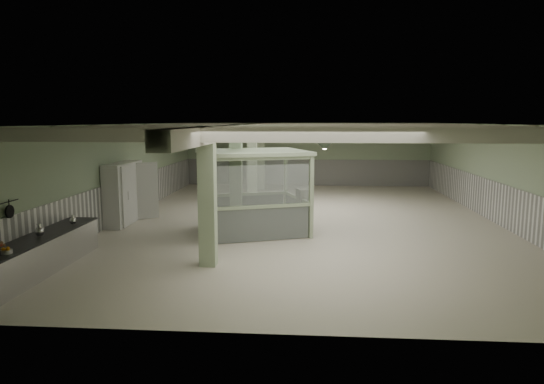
# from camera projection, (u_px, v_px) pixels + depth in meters

# --- Properties ---
(floor) EXTENTS (20.00, 20.00, 0.00)m
(floor) POSITION_uv_depth(u_px,v_px,m) (306.00, 220.00, 18.37)
(floor) COLOR beige
(floor) RESTS_ON ground
(ceiling) EXTENTS (14.00, 20.00, 0.02)m
(ceiling) POSITION_uv_depth(u_px,v_px,m) (307.00, 124.00, 17.84)
(ceiling) COLOR silver
(ceiling) RESTS_ON wall_back
(wall_back) EXTENTS (14.00, 0.02, 3.60)m
(wall_back) POSITION_uv_depth(u_px,v_px,m) (307.00, 154.00, 27.97)
(wall_back) COLOR #96AA88
(wall_back) RESTS_ON floor
(wall_front) EXTENTS (14.00, 0.02, 3.60)m
(wall_front) POSITION_uv_depth(u_px,v_px,m) (304.00, 235.00, 8.24)
(wall_front) COLOR #96AA88
(wall_front) RESTS_ON floor
(wall_left) EXTENTS (0.02, 20.00, 3.60)m
(wall_left) POSITION_uv_depth(u_px,v_px,m) (124.00, 171.00, 18.62)
(wall_left) COLOR #96AA88
(wall_left) RESTS_ON floor
(wall_right) EXTENTS (0.02, 20.00, 3.60)m
(wall_right) POSITION_uv_depth(u_px,v_px,m) (499.00, 174.00, 17.59)
(wall_right) COLOR #96AA88
(wall_right) RESTS_ON floor
(wainscot_left) EXTENTS (0.05, 19.90, 1.50)m
(wainscot_left) POSITION_uv_depth(u_px,v_px,m) (126.00, 198.00, 18.77)
(wainscot_left) COLOR white
(wainscot_left) RESTS_ON floor
(wainscot_right) EXTENTS (0.05, 19.90, 1.50)m
(wainscot_right) POSITION_uv_depth(u_px,v_px,m) (497.00, 203.00, 17.74)
(wainscot_right) COLOR white
(wainscot_right) RESTS_ON floor
(wainscot_back) EXTENTS (13.90, 0.05, 1.50)m
(wainscot_back) POSITION_uv_depth(u_px,v_px,m) (307.00, 172.00, 28.10)
(wainscot_back) COLOR white
(wainscot_back) RESTS_ON floor
(girder) EXTENTS (0.45, 19.90, 0.40)m
(girder) POSITION_uv_depth(u_px,v_px,m) (240.00, 130.00, 18.06)
(girder) COLOR beige
(girder) RESTS_ON ceiling
(beam_a) EXTENTS (13.90, 0.35, 0.32)m
(beam_a) POSITION_uv_depth(u_px,v_px,m) (306.00, 135.00, 10.47)
(beam_a) COLOR beige
(beam_a) RESTS_ON ceiling
(beam_b) EXTENTS (13.90, 0.35, 0.32)m
(beam_b) POSITION_uv_depth(u_px,v_px,m) (306.00, 132.00, 12.93)
(beam_b) COLOR beige
(beam_b) RESTS_ON ceiling
(beam_c) EXTENTS (13.90, 0.35, 0.32)m
(beam_c) POSITION_uv_depth(u_px,v_px,m) (307.00, 130.00, 15.40)
(beam_c) COLOR beige
(beam_c) RESTS_ON ceiling
(beam_d) EXTENTS (13.90, 0.35, 0.32)m
(beam_d) POSITION_uv_depth(u_px,v_px,m) (307.00, 129.00, 17.87)
(beam_d) COLOR beige
(beam_d) RESTS_ON ceiling
(beam_e) EXTENTS (13.90, 0.35, 0.32)m
(beam_e) POSITION_uv_depth(u_px,v_px,m) (307.00, 128.00, 20.33)
(beam_e) COLOR beige
(beam_e) RESTS_ON ceiling
(beam_f) EXTENTS (13.90, 0.35, 0.32)m
(beam_f) POSITION_uv_depth(u_px,v_px,m) (307.00, 127.00, 22.80)
(beam_f) COLOR beige
(beam_f) RESTS_ON ceiling
(beam_g) EXTENTS (13.90, 0.35, 0.32)m
(beam_g) POSITION_uv_depth(u_px,v_px,m) (307.00, 127.00, 25.27)
(beam_g) COLOR beige
(beam_g) RESTS_ON ceiling
(column_a) EXTENTS (0.42, 0.42, 3.60)m
(column_a) POSITION_uv_depth(u_px,v_px,m) (207.00, 197.00, 12.37)
(column_a) COLOR #B1C69F
(column_a) RESTS_ON floor
(column_b) EXTENTS (0.42, 0.42, 3.60)m
(column_b) POSITION_uv_depth(u_px,v_px,m) (236.00, 175.00, 17.30)
(column_b) COLOR #B1C69F
(column_b) RESTS_ON floor
(column_c) EXTENTS (0.42, 0.42, 3.60)m
(column_c) POSITION_uv_depth(u_px,v_px,m) (252.00, 163.00, 22.23)
(column_c) COLOR #B1C69F
(column_c) RESTS_ON floor
(column_d) EXTENTS (0.42, 0.42, 3.60)m
(column_d) POSITION_uv_depth(u_px,v_px,m) (261.00, 157.00, 26.18)
(column_d) COLOR #B1C69F
(column_d) RESTS_ON floor
(hook_rail) EXTENTS (0.02, 1.20, 0.02)m
(hook_rail) POSITION_uv_depth(u_px,v_px,m) (3.00, 203.00, 11.11)
(hook_rail) COLOR black
(hook_rail) RESTS_ON wall_left
(pendant_front) EXTENTS (0.44, 0.44, 0.22)m
(pendant_front) POSITION_uv_depth(u_px,v_px,m) (325.00, 146.00, 12.95)
(pendant_front) COLOR #334332
(pendant_front) RESTS_ON ceiling
(pendant_mid) EXTENTS (0.44, 0.44, 0.22)m
(pendant_mid) POSITION_uv_depth(u_px,v_px,m) (320.00, 139.00, 18.38)
(pendant_mid) COLOR #334332
(pendant_mid) RESTS_ON ceiling
(pendant_back) EXTENTS (0.44, 0.44, 0.22)m
(pendant_back) POSITION_uv_depth(u_px,v_px,m) (317.00, 135.00, 23.31)
(pendant_back) COLOR #334332
(pendant_back) RESTS_ON ceiling
(prep_counter) EXTENTS (0.86, 4.91, 0.91)m
(prep_counter) POSITION_uv_depth(u_px,v_px,m) (39.00, 255.00, 11.93)
(prep_counter) COLOR silver
(prep_counter) RESTS_ON floor
(pitcher_near) EXTENTS (0.27, 0.29, 0.32)m
(pitcher_near) POSITION_uv_depth(u_px,v_px,m) (40.00, 230.00, 11.94)
(pitcher_near) COLOR silver
(pitcher_near) RESTS_ON prep_counter
(pitcher_far) EXTENTS (0.23, 0.25, 0.26)m
(pitcher_far) POSITION_uv_depth(u_px,v_px,m) (73.00, 220.00, 13.31)
(pitcher_far) COLOR silver
(pitcher_far) RESTS_ON prep_counter
(orange_bowl) EXTENTS (0.27, 0.27, 0.08)m
(orange_bowl) POSITION_uv_depth(u_px,v_px,m) (7.00, 252.00, 10.37)
(orange_bowl) COLOR #B2B2B7
(orange_bowl) RESTS_ON prep_counter
(skillet_far) EXTENTS (0.04, 0.31, 0.31)m
(skillet_far) POSITION_uv_depth(u_px,v_px,m) (10.00, 212.00, 11.29)
(skillet_far) COLOR black
(skillet_far) RESTS_ON hook_rail
(walkin_cooler) EXTENTS (1.17, 2.46, 2.25)m
(walkin_cooler) POSITION_uv_depth(u_px,v_px,m) (124.00, 193.00, 17.68)
(walkin_cooler) COLOR silver
(walkin_cooler) RESTS_ON floor
(guard_booth) EXTENTS (4.21, 3.90, 2.76)m
(guard_booth) POSITION_uv_depth(u_px,v_px,m) (253.00, 178.00, 16.09)
(guard_booth) COLOR #A5BA94
(guard_booth) RESTS_ON floor
(filing_cabinet) EXTENTS (0.62, 0.76, 1.44)m
(filing_cabinet) POSITION_uv_depth(u_px,v_px,m) (304.00, 210.00, 16.49)
(filing_cabinet) COLOR #646554
(filing_cabinet) RESTS_ON floor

